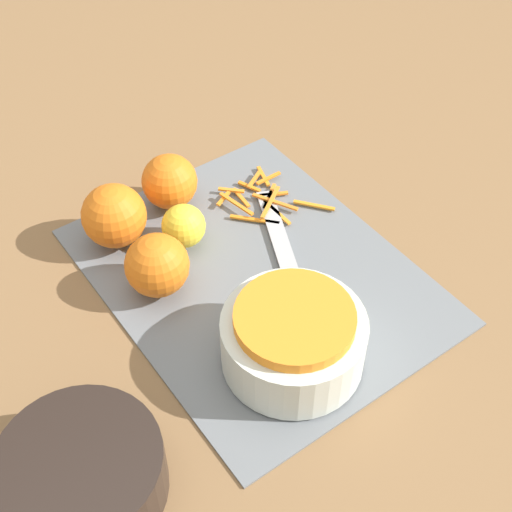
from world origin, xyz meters
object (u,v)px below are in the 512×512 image
Objects in this scene: bowl_dark at (82,474)px; knife at (298,291)px; orange_back at (114,216)px; lemon at (184,226)px; bowl_speckled at (293,338)px; orange_right at (170,182)px; orange_left at (157,265)px.

bowl_dark is 0.32m from knife.
orange_back is 1.46× the size of lemon.
orange_right is (0.30, -0.03, -0.00)m from bowl_speckled.
bowl_speckled is at bearing -159.92° from orange_left.
knife is at bearing -158.26° from lemon.
orange_left is 0.10m from orange_back.
orange_back is at bearing 50.99° from lemon.
orange_right is (0.12, -0.09, -0.00)m from orange_left.
knife is at bearing -130.02° from orange_left.
bowl_speckled is at bearing 162.11° from knife.
bowl_speckled is at bearing -89.60° from bowl_dark.
bowl_dark is 1.93× the size of orange_back.
orange_back is (0.21, 0.13, 0.03)m from knife.
lemon is at bearing 45.63° from knife.
lemon is (-0.07, 0.03, -0.01)m from orange_right.
lemon is (0.22, -0.00, -0.01)m from bowl_speckled.
bowl_speckled is 0.25m from bowl_dark.
knife is (0.07, -0.31, -0.02)m from bowl_dark.
lemon is at bearing -0.20° from bowl_speckled.
orange_back is 0.09m from lemon.
bowl_speckled is 0.19m from orange_left.
orange_right is 1.32× the size of lemon.
bowl_speckled reaches higher than orange_right.
lemon is (-0.05, -0.07, -0.01)m from orange_back.
orange_back is at bearing -33.39° from bowl_dark.
bowl_dark is (-0.00, 0.25, -0.01)m from bowl_speckled.
lemon is (0.23, -0.25, 0.00)m from bowl_dark.
bowl_dark is at bearing 146.61° from orange_back.
knife is 0.25m from orange_back.
bowl_dark reaches higher than knife.
orange_left is at bearing -179.03° from orange_back.
orange_right reaches higher than knife.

